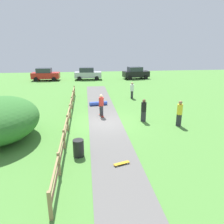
# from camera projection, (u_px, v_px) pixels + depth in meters

# --- Properties ---
(ground_plane) EXTENTS (60.00, 60.00, 0.00)m
(ground_plane) POSITION_uv_depth(u_px,v_px,m) (105.00, 122.00, 15.99)
(ground_plane) COLOR #4C8438
(asphalt_path) EXTENTS (2.40, 28.00, 0.02)m
(asphalt_path) POSITION_uv_depth(u_px,v_px,m) (105.00, 122.00, 15.98)
(asphalt_path) COLOR #605E5B
(asphalt_path) RESTS_ON ground_plane
(wooden_fence) EXTENTS (0.12, 18.12, 1.10)m
(wooden_fence) POSITION_uv_depth(u_px,v_px,m) (69.00, 115.00, 15.49)
(wooden_fence) COLOR #997A51
(wooden_fence) RESTS_ON ground_plane
(trash_bin) EXTENTS (0.56, 0.56, 0.90)m
(trash_bin) POSITION_uv_depth(u_px,v_px,m) (78.00, 148.00, 11.10)
(trash_bin) COLOR black
(trash_bin) RESTS_ON ground_plane
(skater_riding) EXTENTS (0.46, 0.82, 1.78)m
(skater_riding) POSITION_uv_depth(u_px,v_px,m) (101.00, 104.00, 16.93)
(skater_riding) COLOR #B23326
(skater_riding) RESTS_ON asphalt_path
(skater_fallen) EXTENTS (1.69, 1.36, 0.36)m
(skater_fallen) POSITION_uv_depth(u_px,v_px,m) (98.00, 104.00, 20.17)
(skater_fallen) COLOR blue
(skater_fallen) RESTS_ON asphalt_path
(skateboard_loose) EXTENTS (0.82, 0.44, 0.08)m
(skateboard_loose) POSITION_uv_depth(u_px,v_px,m) (122.00, 163.00, 10.37)
(skateboard_loose) COLOR #BF8C19
(skateboard_loose) RESTS_ON asphalt_path
(bystander_black) EXTENTS (0.54, 0.54, 1.71)m
(bystander_black) POSITION_uv_depth(u_px,v_px,m) (144.00, 109.00, 15.90)
(bystander_black) COLOR #2D2D33
(bystander_black) RESTS_ON ground_plane
(bystander_white) EXTENTS (0.50, 0.50, 1.72)m
(bystander_white) POSITION_uv_depth(u_px,v_px,m) (132.00, 90.00, 22.64)
(bystander_white) COLOR #2D2D33
(bystander_white) RESTS_ON ground_plane
(bystander_yellow) EXTENTS (0.54, 0.54, 1.83)m
(bystander_yellow) POSITION_uv_depth(u_px,v_px,m) (180.00, 112.00, 15.00)
(bystander_yellow) COLOR #2D2D33
(bystander_yellow) RESTS_ON ground_plane
(parked_car_silver) EXTENTS (4.25, 2.10, 1.92)m
(parked_car_silver) POSITION_uv_depth(u_px,v_px,m) (88.00, 74.00, 34.41)
(parked_car_silver) COLOR #B7B7BC
(parked_car_silver) RESTS_ON ground_plane
(parked_car_black) EXTENTS (4.41, 2.50, 1.92)m
(parked_car_black) POSITION_uv_depth(u_px,v_px,m) (136.00, 73.00, 35.30)
(parked_car_black) COLOR black
(parked_car_black) RESTS_ON ground_plane
(parked_car_red) EXTENTS (4.25, 2.10, 1.92)m
(parked_car_red) POSITION_uv_depth(u_px,v_px,m) (45.00, 74.00, 33.66)
(parked_car_red) COLOR red
(parked_car_red) RESTS_ON ground_plane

